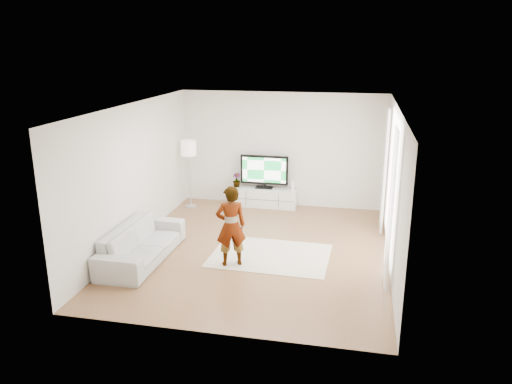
% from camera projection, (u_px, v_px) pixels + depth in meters
% --- Properties ---
extents(floor, '(6.00, 6.00, 0.00)m').
position_uv_depth(floor, '(257.00, 250.00, 9.79)').
color(floor, '#8C613F').
rests_on(floor, ground).
extents(ceiling, '(6.00, 6.00, 0.00)m').
position_uv_depth(ceiling, '(257.00, 107.00, 8.99)').
color(ceiling, white).
rests_on(ceiling, wall_back).
extents(wall_left, '(0.02, 6.00, 2.80)m').
position_uv_depth(wall_left, '(134.00, 175.00, 9.88)').
color(wall_left, silver).
rests_on(wall_left, floor).
extents(wall_right, '(0.02, 6.00, 2.80)m').
position_uv_depth(wall_right, '(394.00, 189.00, 8.90)').
color(wall_right, silver).
rests_on(wall_right, floor).
extents(wall_back, '(5.00, 0.02, 2.80)m').
position_uv_depth(wall_back, '(282.00, 150.00, 12.21)').
color(wall_back, silver).
rests_on(wall_back, floor).
extents(wall_front, '(5.00, 0.02, 2.80)m').
position_uv_depth(wall_front, '(211.00, 240.00, 6.58)').
color(wall_front, silver).
rests_on(wall_front, floor).
extents(window, '(0.01, 2.60, 2.50)m').
position_uv_depth(window, '(392.00, 182.00, 9.17)').
color(window, white).
rests_on(window, wall_right).
extents(curtain_near, '(0.04, 0.70, 2.60)m').
position_uv_depth(curtain_near, '(391.00, 209.00, 8.00)').
color(curtain_near, white).
rests_on(curtain_near, floor).
extents(curtain_far, '(0.04, 0.70, 2.60)m').
position_uv_depth(curtain_far, '(385.00, 170.00, 10.44)').
color(curtain_far, white).
rests_on(curtain_far, floor).
extents(media_console, '(1.64, 0.46, 0.46)m').
position_uv_depth(media_console, '(264.00, 197.00, 12.40)').
color(media_console, silver).
rests_on(media_console, floor).
extents(television, '(1.18, 0.23, 0.82)m').
position_uv_depth(television, '(264.00, 171.00, 12.23)').
color(television, black).
rests_on(television, media_console).
extents(game_console, '(0.08, 0.18, 0.23)m').
position_uv_depth(game_console, '(293.00, 185.00, 12.16)').
color(game_console, white).
rests_on(game_console, media_console).
extents(potted_plant, '(0.20, 0.20, 0.35)m').
position_uv_depth(potted_plant, '(237.00, 180.00, 12.42)').
color(potted_plant, '#3F7238').
rests_on(potted_plant, media_console).
extents(rug, '(2.27, 1.67, 0.01)m').
position_uv_depth(rug, '(270.00, 255.00, 9.54)').
color(rug, beige).
rests_on(rug, floor).
extents(player, '(0.64, 0.55, 1.49)m').
position_uv_depth(player, '(231.00, 226.00, 8.94)').
color(player, '#334772').
rests_on(player, rug).
extents(sofa, '(0.91, 2.26, 0.66)m').
position_uv_depth(sofa, '(142.00, 243.00, 9.28)').
color(sofa, '#A6A5A1').
rests_on(sofa, floor).
extents(floor_lamp, '(0.37, 0.37, 1.66)m').
position_uv_depth(floor_lamp, '(189.00, 151.00, 12.03)').
color(floor_lamp, silver).
rests_on(floor_lamp, floor).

